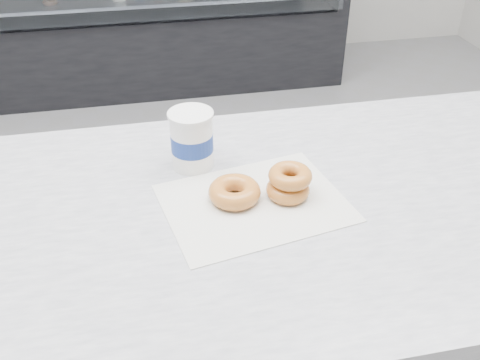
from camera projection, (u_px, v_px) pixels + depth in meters
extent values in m
plane|color=gray|center=(203.00, 303.00, 2.01)|extent=(5.00, 5.00, 0.00)
cube|color=silver|center=(230.00, 217.00, 1.03)|extent=(3.06, 0.76, 0.04)
cube|color=black|center=(156.00, 44.00, 3.56)|extent=(2.40, 0.70, 0.50)
cube|color=silver|center=(254.00, 203.00, 1.03)|extent=(0.38, 0.32, 0.00)
torus|color=orange|center=(235.00, 192.00, 1.03)|extent=(0.12, 0.12, 0.04)
torus|color=orange|center=(288.00, 190.00, 1.04)|extent=(0.09, 0.09, 0.03)
torus|color=orange|center=(290.00, 176.00, 1.02)|extent=(0.11, 0.11, 0.03)
cylinder|color=white|center=(192.00, 140.00, 1.11)|extent=(0.09, 0.09, 0.13)
cylinder|color=white|center=(190.00, 114.00, 1.07)|extent=(0.09, 0.09, 0.01)
cylinder|color=navy|center=(192.00, 142.00, 1.11)|extent=(0.10, 0.10, 0.04)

